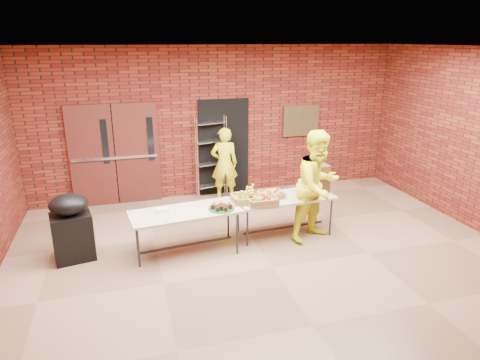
% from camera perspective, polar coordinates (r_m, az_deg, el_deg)
% --- Properties ---
extents(room, '(8.08, 7.08, 3.28)m').
position_cam_1_polar(room, '(6.03, 4.73, 1.76)').
color(room, brown).
rests_on(room, ground).
extents(double_doors, '(1.78, 0.12, 2.10)m').
position_cam_1_polar(double_doors, '(9.13, -16.30, 3.25)').
color(double_doors, '#481514').
rests_on(double_doors, room).
extents(dark_doorway, '(1.10, 0.06, 2.10)m').
position_cam_1_polar(dark_doorway, '(9.40, -2.17, 4.38)').
color(dark_doorway, black).
rests_on(dark_doorway, room).
extents(bronze_plaque, '(0.85, 0.04, 0.70)m').
position_cam_1_polar(bronze_plaque, '(9.85, 8.13, 7.84)').
color(bronze_plaque, '#41321A').
rests_on(bronze_plaque, room).
extents(wire_rack, '(0.68, 0.36, 1.78)m').
position_cam_1_polar(wire_rack, '(9.24, -3.85, 3.07)').
color(wire_rack, silver).
rests_on(wire_rack, room).
extents(table_left, '(1.81, 0.92, 0.72)m').
position_cam_1_polar(table_left, '(6.87, -7.28, -4.59)').
color(table_left, '#C3B395').
rests_on(table_left, room).
extents(table_right, '(1.76, 0.83, 0.71)m').
position_cam_1_polar(table_right, '(7.49, 5.96, -2.63)').
color(table_right, '#C3B395').
rests_on(table_right, room).
extents(basket_bananas, '(0.49, 0.38, 0.15)m').
position_cam_1_polar(basket_bananas, '(7.17, 0.90, -2.43)').
color(basket_bananas, olive).
rests_on(basket_bananas, table_right).
extents(basket_oranges, '(0.42, 0.33, 0.13)m').
position_cam_1_polar(basket_oranges, '(7.39, 4.11, -1.91)').
color(basket_oranges, olive).
rests_on(basket_oranges, table_right).
extents(basket_apples, '(0.49, 0.38, 0.15)m').
position_cam_1_polar(basket_apples, '(7.10, 2.89, -2.68)').
color(basket_apples, olive).
rests_on(basket_apples, table_right).
extents(muffin_tray, '(0.42, 0.42, 0.10)m').
position_cam_1_polar(muffin_tray, '(6.86, -2.49, -3.52)').
color(muffin_tray, '#16531C').
rests_on(muffin_tray, table_left).
extents(napkin_box, '(0.19, 0.12, 0.06)m').
position_cam_1_polar(napkin_box, '(6.85, -10.30, -4.00)').
color(napkin_box, white).
rests_on(napkin_box, table_left).
extents(coffee_dispenser, '(0.37, 0.33, 0.49)m').
position_cam_1_polar(coffee_dispenser, '(7.76, 10.24, 0.29)').
color(coffee_dispenser, '#4F361B').
rests_on(coffee_dispenser, table_right).
extents(cup_stack_front, '(0.07, 0.07, 0.21)m').
position_cam_1_polar(cup_stack_front, '(7.45, 7.87, -1.47)').
color(cup_stack_front, white).
rests_on(cup_stack_front, table_right).
extents(cup_stack_mid, '(0.08, 0.08, 0.23)m').
position_cam_1_polar(cup_stack_mid, '(7.41, 9.65, -1.60)').
color(cup_stack_mid, white).
rests_on(cup_stack_mid, table_right).
extents(cup_stack_back, '(0.09, 0.09, 0.26)m').
position_cam_1_polar(cup_stack_back, '(7.59, 8.06, -0.88)').
color(cup_stack_back, white).
rests_on(cup_stack_back, table_right).
extents(covered_grill, '(0.67, 0.59, 1.07)m').
position_cam_1_polar(covered_grill, '(7.15, -21.55, -5.86)').
color(covered_grill, black).
rests_on(covered_grill, room).
extents(volunteer_woman, '(0.61, 0.43, 1.56)m').
position_cam_1_polar(volunteer_woman, '(9.11, -2.10, 2.18)').
color(volunteer_woman, '#F0F51B').
rests_on(volunteer_woman, room).
extents(volunteer_man, '(1.13, 1.01, 1.91)m').
position_cam_1_polar(volunteer_man, '(7.32, 10.34, -0.77)').
color(volunteer_man, '#F0F51B').
rests_on(volunteer_man, room).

